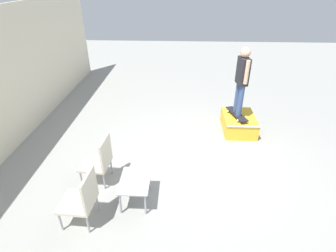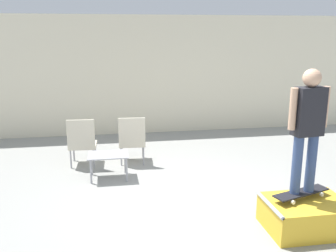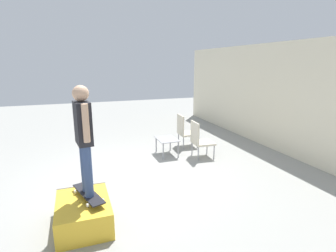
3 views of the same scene
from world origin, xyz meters
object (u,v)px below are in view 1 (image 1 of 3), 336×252
at_px(skate_ramp_box, 238,123).
at_px(person_skater, 242,77).
at_px(patio_chair_right, 100,159).
at_px(patio_chair_left, 83,198).
at_px(skateboard_on_ramp, 237,114).
at_px(coffee_table, 135,183).

bearing_deg(skate_ramp_box, person_skater, 113.07).
xyz_separation_m(person_skater, patio_chair_right, (-2.05, 2.91, -0.95)).
height_order(skate_ramp_box, person_skater, person_skater).
distance_m(patio_chair_left, patio_chair_right, 0.98).
bearing_deg(skateboard_on_ramp, patio_chair_right, 107.17).
relative_size(skate_ramp_box, person_skater, 0.67).
bearing_deg(coffee_table, patio_chair_right, 56.81).
relative_size(skateboard_on_ramp, coffee_table, 1.21).
distance_m(person_skater, coffee_table, 3.51).
xyz_separation_m(skateboard_on_ramp, patio_chair_right, (-2.05, 2.91, 0.02)).
distance_m(skateboard_on_ramp, coffee_table, 3.34).
bearing_deg(patio_chair_left, patio_chair_right, -176.94).
bearing_deg(coffee_table, skate_ramp_box, -41.42).
xyz_separation_m(skate_ramp_box, coffee_table, (-2.57, 2.27, 0.19)).
height_order(skate_ramp_box, skateboard_on_ramp, skateboard_on_ramp).
xyz_separation_m(skate_ramp_box, patio_chair_right, (-2.09, 3.00, 0.31)).
relative_size(skate_ramp_box, coffee_table, 1.52).
relative_size(coffee_table, patio_chair_left, 0.74).
bearing_deg(skate_ramp_box, patio_chair_left, 135.58).
xyz_separation_m(patio_chair_left, patio_chair_right, (0.98, 0.00, 0.00)).
bearing_deg(skate_ramp_box, coffee_table, 138.58).
relative_size(skate_ramp_box, patio_chair_left, 1.13).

